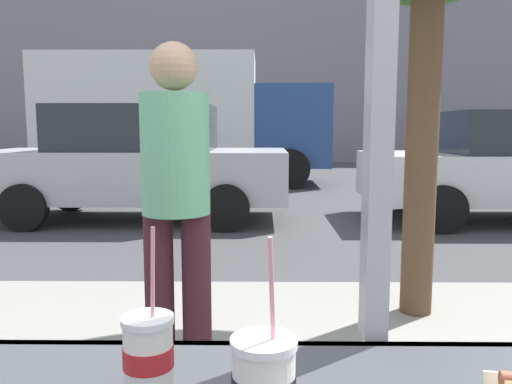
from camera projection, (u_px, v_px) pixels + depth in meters
The scene contains 7 objects.
ground_plane at pixel (276, 205), 9.12m from camera, with size 60.00×60.00×0.00m, color #424244.
sidewalk_strip at pixel (308, 373), 2.77m from camera, with size 16.00×2.80×0.15m, color gray.
building_facade_far at pixel (268, 82), 20.45m from camera, with size 28.00×1.20×6.36m, color gray.
soda_cup_left at pixel (148, 355), 0.88m from camera, with size 0.09×0.09×0.30m.
parked_car_silver at pixel (138, 162), 7.62m from camera, with size 4.38×1.89×1.70m.
box_truck at pixel (179, 116), 12.41m from camera, with size 6.81×2.44×3.06m.
pedestrian at pixel (176, 194), 2.41m from camera, with size 0.32×0.32×1.63m.
Camera 1 is at (-0.25, -1.02, 1.39)m, focal length 36.00 mm.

